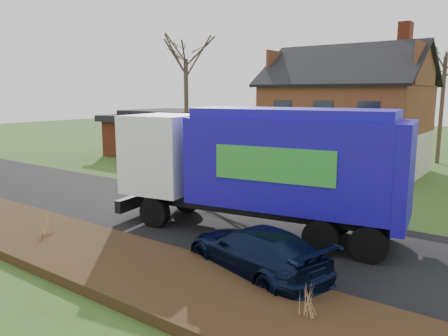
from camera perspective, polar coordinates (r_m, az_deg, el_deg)
The scene contains 12 objects.
ground at distance 18.79m, azimuth -6.22°, elevation -6.01°, with size 120.00×120.00×0.00m, color #344F1A.
road at distance 18.79m, azimuth -6.22°, elevation -5.99°, with size 80.00×7.00×0.02m, color black.
mulch_verge at distance 15.45m, azimuth -19.77°, elevation -9.52°, with size 80.00×3.50×0.30m, color #312010.
main_house at distance 29.28m, azimuth 14.76°, elevation 7.41°, with size 12.95×8.95×9.26m.
ranch_house at distance 35.92m, azimuth -6.45°, elevation 4.53°, with size 9.80×8.20×3.70m.
garbage_truck at distance 15.75m, azimuth 4.95°, elevation 0.75°, with size 11.01×4.55×4.58m.
silver_sedan at distance 22.93m, azimuth -3.65°, elevation -1.20°, with size 1.54×4.43×1.46m, color #A8AAB0.
navy_wagon at distance 12.62m, azimuth 4.13°, elevation -10.72°, with size 1.95×4.80×1.39m, color black.
tree_front_west at distance 31.70m, azimuth -5.06°, elevation 15.96°, with size 3.47×3.47×10.32m.
tree_back at distance 35.28m, azimuth 27.12°, elevation 14.33°, with size 3.22×3.22×10.20m.
grass_clump_mid at distance 16.30m, azimuth -22.18°, elevation -6.54°, with size 0.31×0.25×0.85m.
grass_clump_east at distance 10.10m, azimuth 10.98°, elevation -16.29°, with size 0.33×0.27×0.81m.
Camera 1 is at (12.25, -13.30, 5.13)m, focal length 35.00 mm.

